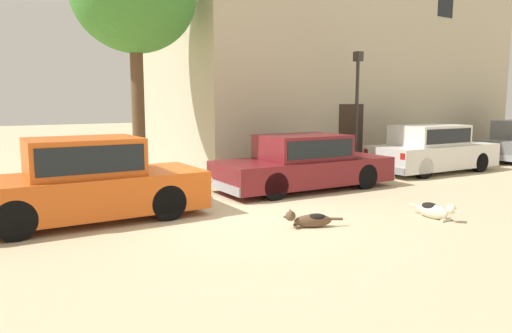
# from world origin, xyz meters

# --- Properties ---
(ground_plane) EXTENTS (80.00, 80.00, 0.00)m
(ground_plane) POSITION_xyz_m (0.00, 0.00, 0.00)
(ground_plane) COLOR #CCB78E
(parked_sedan_nearest) EXTENTS (4.44, 1.90, 1.53)m
(parked_sedan_nearest) POSITION_xyz_m (-2.54, 1.30, 0.75)
(parked_sedan_nearest) COLOR #D15619
(parked_sedan_nearest) RESTS_ON ground_plane
(parked_sedan_second) EXTENTS (4.76, 2.07, 1.37)m
(parked_sedan_second) POSITION_xyz_m (2.79, 1.52, 0.68)
(parked_sedan_second) COLOR maroon
(parked_sedan_second) RESTS_ON ground_plane
(parked_sedan_third) EXTENTS (4.50, 1.95, 1.47)m
(parked_sedan_third) POSITION_xyz_m (7.92, 1.49, 0.74)
(parked_sedan_third) COLOR silver
(parked_sedan_third) RESTS_ON ground_plane
(apartment_block) EXTENTS (14.70, 6.45, 8.71)m
(apartment_block) POSITION_xyz_m (8.82, 6.89, 4.35)
(apartment_block) COLOR #BCB299
(apartment_block) RESTS_ON ground_plane
(stray_dog_spotted) EXTENTS (1.00, 0.54, 0.34)m
(stray_dog_spotted) POSITION_xyz_m (0.54, -1.38, 0.14)
(stray_dog_spotted) COLOR brown
(stray_dog_spotted) RESTS_ON ground_plane
(stray_dog_tan) EXTENTS (0.26, 1.07, 0.37)m
(stray_dog_tan) POSITION_xyz_m (2.89, -2.21, 0.17)
(stray_dog_tan) COLOR beige
(stray_dog_tan) RESTS_ON ground_plane
(street_lamp) EXTENTS (0.22, 0.22, 3.64)m
(street_lamp) POSITION_xyz_m (5.72, 2.57, 2.35)
(street_lamp) COLOR #2D2B28
(street_lamp) RESTS_ON ground_plane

